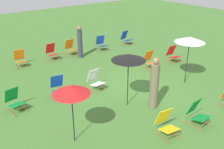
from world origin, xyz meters
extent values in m
plane|color=#477A33|center=(0.00, 0.00, 0.00)|extent=(40.00, 40.00, 0.00)
cube|color=olive|center=(0.34, 5.68, 0.02)|extent=(0.05, 0.76, 0.04)
cube|color=olive|center=(0.78, 5.67, 0.02)|extent=(0.05, 0.76, 0.04)
cube|color=orange|center=(0.56, 5.58, 0.27)|extent=(0.49, 0.44, 0.13)
cube|color=orange|center=(0.56, 5.88, 0.55)|extent=(0.48, 0.26, 0.57)
cylinder|color=olive|center=(0.55, 5.38, 0.20)|extent=(0.44, 0.04, 0.03)
cube|color=olive|center=(4.00, 1.51, 0.02)|extent=(0.09, 0.76, 0.04)
cube|color=olive|center=(4.43, 1.48, 0.02)|extent=(0.09, 0.76, 0.04)
cube|color=red|center=(4.21, 1.39, 0.27)|extent=(0.51, 0.47, 0.13)
cube|color=red|center=(4.23, 1.69, 0.55)|extent=(0.50, 0.28, 0.57)
cylinder|color=olive|center=(4.19, 1.19, 0.20)|extent=(0.44, 0.06, 0.03)
cube|color=olive|center=(-2.51, 5.68, 0.02)|extent=(0.16, 0.76, 0.04)
cube|color=olive|center=(-2.08, 5.61, 0.02)|extent=(0.16, 0.76, 0.04)
cube|color=orange|center=(-2.31, 5.54, 0.27)|extent=(0.54, 0.50, 0.13)
cube|color=orange|center=(-2.26, 5.84, 0.55)|extent=(0.51, 0.32, 0.57)
cylinder|color=olive|center=(-2.34, 5.35, 0.20)|extent=(0.44, 0.10, 0.03)
cube|color=olive|center=(-2.41, 1.75, 0.02)|extent=(0.17, 0.75, 0.04)
cube|color=olive|center=(-1.98, 1.68, 0.02)|extent=(0.17, 0.75, 0.04)
cube|color=#1947B7|center=(-2.21, 1.61, 0.27)|extent=(0.55, 0.51, 0.13)
cube|color=#1947B7|center=(-2.16, 1.91, 0.55)|extent=(0.52, 0.33, 0.57)
cylinder|color=olive|center=(-2.25, 1.42, 0.20)|extent=(0.44, 0.10, 0.03)
cube|color=olive|center=(2.46, 1.63, 0.02)|extent=(0.08, 0.76, 0.04)
cube|color=olive|center=(2.90, 1.61, 0.02)|extent=(0.08, 0.76, 0.04)
cube|color=orange|center=(2.68, 1.52, 0.27)|extent=(0.50, 0.46, 0.13)
cube|color=orange|center=(2.69, 1.82, 0.55)|extent=(0.49, 0.28, 0.57)
cylinder|color=olive|center=(2.66, 1.32, 0.20)|extent=(0.44, 0.05, 0.03)
cube|color=olive|center=(-0.93, 1.30, 0.02)|extent=(0.12, 0.76, 0.04)
cube|color=olive|center=(-0.50, 1.35, 0.02)|extent=(0.12, 0.76, 0.04)
cube|color=white|center=(-0.70, 1.22, 0.27)|extent=(0.53, 0.48, 0.13)
cube|color=white|center=(-0.74, 1.52, 0.55)|extent=(0.50, 0.30, 0.57)
cylinder|color=olive|center=(-0.68, 1.02, 0.20)|extent=(0.44, 0.08, 0.03)
cube|color=olive|center=(-0.81, 5.63, 0.02)|extent=(0.04, 0.76, 0.04)
cube|color=olive|center=(-0.37, 5.63, 0.02)|extent=(0.04, 0.76, 0.04)
cube|color=red|center=(-0.59, 5.53, 0.27)|extent=(0.48, 0.44, 0.13)
cube|color=red|center=(-0.59, 5.83, 0.55)|extent=(0.48, 0.25, 0.57)
cylinder|color=olive|center=(-0.58, 5.33, 0.20)|extent=(0.44, 0.03, 0.03)
cube|color=olive|center=(4.02, 5.22, 0.02)|extent=(0.15, 0.76, 0.04)
cube|color=olive|center=(4.45, 5.29, 0.02)|extent=(0.15, 0.76, 0.04)
cube|color=#1947B7|center=(4.25, 5.16, 0.27)|extent=(0.54, 0.50, 0.13)
cube|color=#1947B7|center=(4.20, 5.45, 0.55)|extent=(0.51, 0.32, 0.57)
cylinder|color=olive|center=(4.28, 4.96, 0.20)|extent=(0.44, 0.09, 0.03)
cube|color=olive|center=(0.28, -2.69, 0.02)|extent=(0.08, 0.76, 0.04)
cube|color=olive|center=(0.72, -2.67, 0.02)|extent=(0.08, 0.76, 0.04)
cube|color=#148C38|center=(0.51, -2.78, 0.27)|extent=(0.50, 0.46, 0.13)
cube|color=#148C38|center=(0.49, -2.48, 0.55)|extent=(0.49, 0.27, 0.57)
cylinder|color=olive|center=(0.52, -2.98, 0.20)|extent=(0.44, 0.05, 0.03)
cube|color=olive|center=(2.13, 5.35, 0.02)|extent=(0.23, 0.74, 0.04)
cube|color=olive|center=(2.56, 5.24, 0.02)|extent=(0.23, 0.74, 0.04)
cube|color=#1947B7|center=(2.32, 5.20, 0.27)|extent=(0.58, 0.54, 0.13)
cube|color=#1947B7|center=(2.40, 5.49, 0.55)|extent=(0.53, 0.36, 0.57)
cylinder|color=olive|center=(2.27, 5.00, 0.20)|extent=(0.43, 0.14, 0.03)
cube|color=olive|center=(-4.09, 1.65, 0.02)|extent=(0.16, 0.76, 0.04)
cube|color=olive|center=(-3.66, 1.72, 0.02)|extent=(0.16, 0.76, 0.04)
cube|color=#148C38|center=(-3.86, 1.59, 0.27)|extent=(0.54, 0.50, 0.13)
cube|color=#148C38|center=(-3.91, 1.88, 0.55)|extent=(0.51, 0.32, 0.57)
cylinder|color=olive|center=(-3.83, 1.39, 0.20)|extent=(0.44, 0.10, 0.03)
cube|color=olive|center=(-0.96, -2.45, 0.02)|extent=(0.14, 0.76, 0.04)
cube|color=olive|center=(-0.52, -2.51, 0.02)|extent=(0.14, 0.76, 0.04)
cube|color=yellow|center=(-0.76, -2.58, 0.27)|extent=(0.53, 0.49, 0.13)
cube|color=yellow|center=(-0.71, -2.28, 0.55)|extent=(0.51, 0.31, 0.57)
cylinder|color=olive|center=(-0.78, -2.78, 0.20)|extent=(0.44, 0.09, 0.03)
cylinder|color=black|center=(2.68, -0.46, 1.00)|extent=(0.03, 0.03, 2.00)
cone|color=white|center=(2.68, -0.46, 1.91)|extent=(1.24, 1.24, 0.22)
cylinder|color=black|center=(-3.08, -1.03, 0.90)|extent=(0.03, 0.03, 1.80)
cone|color=red|center=(-3.08, -1.03, 1.69)|extent=(1.05, 1.05, 0.27)
cylinder|color=black|center=(-0.52, -0.39, 0.97)|extent=(0.03, 0.03, 1.94)
cone|color=black|center=(-0.52, -0.39, 1.85)|extent=(1.19, 1.19, 0.22)
cylinder|color=#72664C|center=(0.10, -1.08, 0.83)|extent=(0.39, 0.39, 1.67)
sphere|color=#936647|center=(0.10, -1.08, 1.77)|extent=(0.22, 0.22, 0.22)
cylinder|color=#333847|center=(0.73, 4.96, 0.75)|extent=(0.37, 0.37, 1.49)
sphere|color=#936647|center=(0.73, 4.96, 1.60)|extent=(0.24, 0.24, 0.24)
camera|label=1|loc=(-5.97, -6.61, 4.89)|focal=41.73mm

